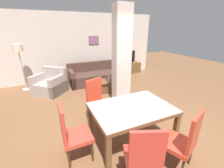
# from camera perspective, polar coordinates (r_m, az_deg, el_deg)

# --- Properties ---
(ground_plane) EXTENTS (18.00, 18.00, 0.00)m
(ground_plane) POSITION_cam_1_polar(r_m,az_deg,el_deg) (3.25, 6.93, -20.07)
(ground_plane) COLOR brown
(back_wall) EXTENTS (7.20, 0.09, 2.70)m
(back_wall) POSITION_cam_1_polar(r_m,az_deg,el_deg) (6.66, -13.10, 13.58)
(back_wall) COLOR beige
(back_wall) RESTS_ON ground_plane
(divider_pillar) EXTENTS (0.46, 0.33, 2.70)m
(divider_pillar) POSITION_cam_1_polar(r_m,az_deg,el_deg) (4.24, 3.68, 10.26)
(divider_pillar) COLOR beige
(divider_pillar) RESTS_ON ground_plane
(dining_table) EXTENTS (1.47, 1.05, 0.74)m
(dining_table) POSITION_cam_1_polar(r_m,az_deg,el_deg) (2.90, 7.44, -11.20)
(dining_table) COLOR brown
(dining_table) RESTS_ON ground_plane
(dining_chair_near_left) EXTENTS (0.60, 0.60, 1.04)m
(dining_chair_near_left) POSITION_cam_1_polar(r_m,az_deg,el_deg) (2.20, 11.91, -25.33)
(dining_chair_near_left) COLOR red
(dining_chair_near_left) RESTS_ON ground_plane
(dining_chair_far_left) EXTENTS (0.60, 0.60, 1.04)m
(dining_chair_far_left) POSITION_cam_1_polar(r_m,az_deg,el_deg) (3.48, -5.46, -6.10)
(dining_chair_far_left) COLOR red
(dining_chair_far_left) RESTS_ON ground_plane
(dining_chair_near_right) EXTENTS (0.60, 0.60, 1.04)m
(dining_chair_near_right) POSITION_cam_1_polar(r_m,az_deg,el_deg) (2.61, 25.63, -18.61)
(dining_chair_near_right) COLOR #C93E29
(dining_chair_near_right) RESTS_ON ground_plane
(dining_chair_head_left) EXTENTS (0.46, 0.46, 1.04)m
(dining_chair_head_left) POSITION_cam_1_polar(r_m,az_deg,el_deg) (2.60, -15.25, -17.13)
(dining_chair_head_left) COLOR #CC3F2F
(dining_chair_head_left) RESTS_ON ground_plane
(sofa) EXTENTS (2.14, 0.94, 0.80)m
(sofa) POSITION_cam_1_polar(r_m,az_deg,el_deg) (6.15, -6.21, 3.19)
(sofa) COLOR #4C332A
(sofa) RESTS_ON ground_plane
(armchair) EXTENTS (1.24, 1.24, 0.84)m
(armchair) POSITION_cam_1_polar(r_m,az_deg,el_deg) (5.54, -22.41, -0.16)
(armchair) COLOR #AB9E96
(armchair) RESTS_ON ground_plane
(coffee_table) EXTENTS (0.75, 0.53, 0.40)m
(coffee_table) POSITION_cam_1_polar(r_m,az_deg,el_deg) (5.20, -3.84, -0.94)
(coffee_table) COLOR brown
(coffee_table) RESTS_ON ground_plane
(bottle) EXTENTS (0.07, 0.07, 0.25)m
(bottle) POSITION_cam_1_polar(r_m,az_deg,el_deg) (5.04, -1.31, 1.88)
(bottle) COLOR #B2B7BC
(bottle) RESTS_ON coffee_table
(tv_stand) EXTENTS (1.17, 0.40, 0.51)m
(tv_stand) POSITION_cam_1_polar(r_m,az_deg,el_deg) (7.47, 6.32, 6.13)
(tv_stand) COLOR brown
(tv_stand) RESTS_ON ground_plane
(tv_screen) EXTENTS (0.84, 0.37, 0.55)m
(tv_screen) POSITION_cam_1_polar(r_m,az_deg,el_deg) (7.36, 6.48, 10.03)
(tv_screen) COLOR black
(tv_screen) RESTS_ON tv_stand
(floor_lamp) EXTENTS (0.32, 0.32, 1.61)m
(floor_lamp) POSITION_cam_1_polar(r_m,az_deg,el_deg) (5.99, -32.00, 10.25)
(floor_lamp) COLOR #B7B7BC
(floor_lamp) RESTS_ON ground_plane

